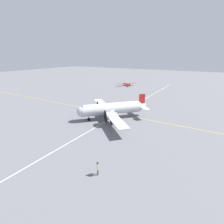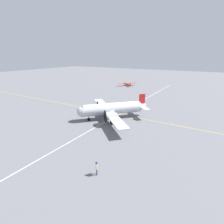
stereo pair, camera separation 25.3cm
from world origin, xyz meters
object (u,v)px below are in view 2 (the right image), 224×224
object	(u,v)px
suitcase_near_door	(135,119)
airliner_main	(110,109)
crew_foreground	(97,167)
light_aircraft_distant	(127,84)

from	to	relation	value
suitcase_near_door	airliner_main	bearing A→B (deg)	-158.40
crew_foreground	light_aircraft_distant	size ratio (longest dim) A/B	0.22
airliner_main	suitcase_near_door	size ratio (longest dim) A/B	35.34
suitcase_near_door	light_aircraft_distant	xyz separation A→B (m)	(-23.25, 42.56, 0.57)
airliner_main	crew_foreground	size ratio (longest dim) A/B	10.29
airliner_main	suitcase_near_door	bearing A→B (deg)	154.29
crew_foreground	suitcase_near_door	distance (m)	21.54
crew_foreground	light_aircraft_distant	xyz separation A→B (m)	(-27.34, 63.69, -0.33)
airliner_main	crew_foreground	bearing A→B (deg)	69.64
airliner_main	light_aircraft_distant	bearing A→B (deg)	-115.72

